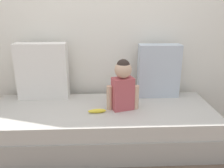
% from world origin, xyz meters
% --- Properties ---
extents(ground_plane, '(12.00, 12.00, 0.00)m').
position_xyz_m(ground_plane, '(0.00, 0.00, 0.00)').
color(ground_plane, brown).
extents(back_wall, '(5.48, 0.10, 2.39)m').
position_xyz_m(back_wall, '(0.00, 0.55, 1.19)').
color(back_wall, silver).
rests_on(back_wall, ground).
extents(couch, '(2.28, 0.83, 0.38)m').
position_xyz_m(couch, '(0.00, 0.00, 0.19)').
color(couch, '#9C978F').
rests_on(couch, ground).
extents(throw_pillow_left, '(0.53, 0.16, 0.60)m').
position_xyz_m(throw_pillow_left, '(-0.63, 0.32, 0.68)').
color(throw_pillow_left, silver).
rests_on(throw_pillow_left, couch).
extents(throw_pillow_right, '(0.45, 0.16, 0.58)m').
position_xyz_m(throw_pillow_right, '(0.63, 0.32, 0.67)').
color(throw_pillow_right, '#B2BCC6').
rests_on(throw_pillow_right, couch).
extents(toddler, '(0.31, 0.17, 0.50)m').
position_xyz_m(toddler, '(0.20, -0.03, 0.64)').
color(toddler, '#B24C51').
rests_on(toddler, couch).
extents(banana, '(0.17, 0.06, 0.04)m').
position_xyz_m(banana, '(-0.04, -0.11, 0.40)').
color(banana, yellow).
rests_on(banana, couch).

